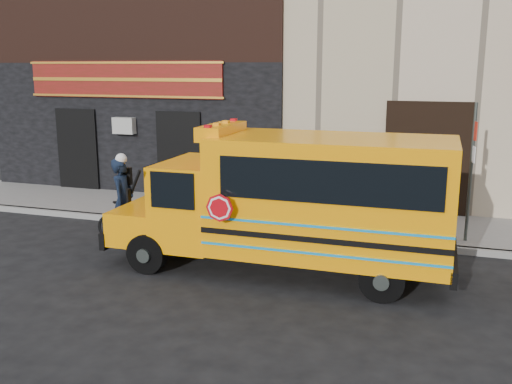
{
  "coord_description": "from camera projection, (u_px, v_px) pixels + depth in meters",
  "views": [
    {
      "loc": [
        4.31,
        -10.21,
        4.05
      ],
      "look_at": [
        0.39,
        1.85,
        1.24
      ],
      "focal_mm": 40.0,
      "sensor_mm": 36.0,
      "label": 1
    }
  ],
  "objects": [
    {
      "name": "sidewalk",
      "position": [
        268.0,
        216.0,
        15.45
      ],
      "size": [
        40.0,
        3.0,
        0.15
      ],
      "primitive_type": "cube",
      "color": "slate",
      "rests_on": "ground"
    },
    {
      "name": "sign_pole",
      "position": [
        471.0,
        169.0,
        12.66
      ],
      "size": [
        0.09,
        0.29,
        3.28
      ],
      "color": "#404743",
      "rests_on": "ground"
    },
    {
      "name": "building",
      "position": [
        319.0,
        6.0,
        20.06
      ],
      "size": [
        20.0,
        10.7,
        12.0
      ],
      "color": "#C1AD90",
      "rests_on": "sidewalk"
    },
    {
      "name": "ground",
      "position": [
        210.0,
        268.0,
        11.66
      ],
      "size": [
        120.0,
        120.0,
        0.0
      ],
      "primitive_type": "plane",
      "color": "black",
      "rests_on": "ground"
    },
    {
      "name": "bicycle",
      "position": [
        128.0,
        223.0,
        13.22
      ],
      "size": [
        1.66,
        0.51,
        0.99
      ],
      "primitive_type": "imported",
      "rotation": [
        0.0,
        0.0,
        1.54
      ],
      "color": "black",
      "rests_on": "ground"
    },
    {
      "name": "school_bus",
      "position": [
        298.0,
        199.0,
        11.13
      ],
      "size": [
        6.9,
        2.42,
        2.92
      ],
      "color": "black",
      "rests_on": "ground"
    },
    {
      "name": "curb",
      "position": [
        250.0,
        231.0,
        14.05
      ],
      "size": [
        40.0,
        0.2,
        0.15
      ],
      "primitive_type": "cube",
      "color": "gray",
      "rests_on": "ground"
    },
    {
      "name": "cyclist",
      "position": [
        123.0,
        203.0,
        13.07
      ],
      "size": [
        0.57,
        0.78,
        1.97
      ],
      "primitive_type": "imported",
      "rotation": [
        0.0,
        0.0,
        1.71
      ],
      "color": "black",
      "rests_on": "ground"
    }
  ]
}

